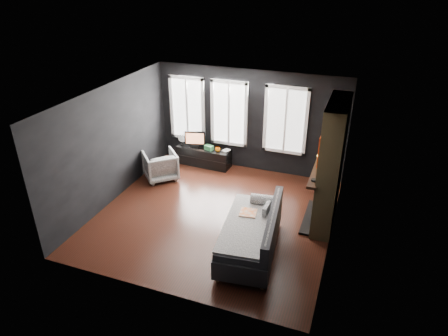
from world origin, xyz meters
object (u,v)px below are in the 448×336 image
(media_console, at_px, (204,156))
(armchair, at_px, (160,164))
(book, at_px, (224,146))
(sofa, at_px, (250,231))
(mug, at_px, (218,149))
(monitor, at_px, (195,138))
(mantel_vase, at_px, (322,156))

(media_console, bearing_deg, armchair, -121.47)
(armchair, relative_size, book, 3.59)
(book, bearing_deg, sofa, -61.90)
(mug, xyz_separation_m, book, (0.12, 0.15, 0.04))
(mug, bearing_deg, monitor, 173.69)
(armchair, height_order, book, armchair)
(book, bearing_deg, mug, -129.28)
(armchair, relative_size, media_console, 0.54)
(armchair, xyz_separation_m, media_console, (0.75, 1.11, -0.14))
(media_console, distance_m, mantel_vase, 3.62)
(media_console, bearing_deg, mug, -9.06)
(armchair, bearing_deg, media_console, -166.71)
(sofa, distance_m, armchair, 3.66)
(sofa, bearing_deg, book, 111.65)
(media_console, xyz_separation_m, monitor, (-0.25, -0.02, 0.51))
(media_console, height_order, mug, mug)
(mug, bearing_deg, media_console, 168.30)
(book, distance_m, mantel_vase, 3.04)
(sofa, xyz_separation_m, mug, (-1.84, 3.07, 0.12))
(book, bearing_deg, mantel_vase, -24.88)
(armchair, bearing_deg, monitor, -157.26)
(media_console, relative_size, mug, 10.92)
(armchair, distance_m, media_console, 1.35)
(mug, relative_size, book, 0.61)
(armchair, distance_m, mug, 1.58)
(media_console, distance_m, book, 0.68)
(mantel_vase, bearing_deg, media_console, 159.89)
(monitor, bearing_deg, mug, -21.14)
(mug, bearing_deg, armchair, -139.57)
(book, height_order, mantel_vase, mantel_vase)
(media_console, xyz_separation_m, book, (0.56, 0.06, 0.37))
(media_console, relative_size, book, 6.69)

